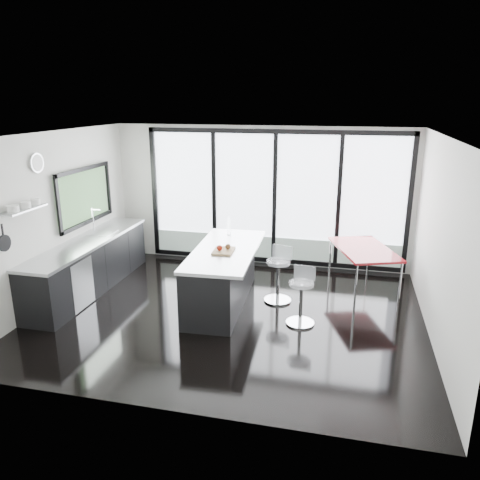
% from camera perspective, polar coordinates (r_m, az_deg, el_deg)
% --- Properties ---
extents(floor, '(6.00, 5.00, 0.00)m').
position_cam_1_polar(floor, '(7.57, -1.28, -8.96)').
color(floor, black).
rests_on(floor, ground).
extents(ceiling, '(6.00, 5.00, 0.00)m').
position_cam_1_polar(ceiling, '(6.83, -1.43, 12.69)').
color(ceiling, white).
rests_on(ceiling, wall_back).
extents(wall_back, '(6.00, 0.09, 2.80)m').
position_cam_1_polar(wall_back, '(9.39, 4.08, 4.38)').
color(wall_back, beige).
rests_on(wall_back, ground).
extents(wall_front, '(6.00, 0.00, 2.80)m').
position_cam_1_polar(wall_front, '(4.83, -8.90, -6.50)').
color(wall_front, beige).
rests_on(wall_front, ground).
extents(wall_left, '(0.26, 5.00, 2.80)m').
position_cam_1_polar(wall_left, '(8.50, -20.71, 4.00)').
color(wall_left, beige).
rests_on(wall_left, ground).
extents(wall_right, '(0.00, 5.00, 2.80)m').
position_cam_1_polar(wall_right, '(6.97, 23.26, -0.33)').
color(wall_right, beige).
rests_on(wall_right, ground).
extents(counter_cabinets, '(0.69, 3.24, 1.36)m').
position_cam_1_polar(counter_cabinets, '(8.73, -17.87, -2.90)').
color(counter_cabinets, black).
rests_on(counter_cabinets, floor).
extents(island, '(1.11, 2.40, 1.25)m').
position_cam_1_polar(island, '(7.77, -2.30, -4.34)').
color(island, black).
rests_on(island, floor).
extents(bar_stool_near, '(0.50, 0.50, 0.69)m').
position_cam_1_polar(bar_stool_near, '(7.16, 7.42, -7.63)').
color(bar_stool_near, silver).
rests_on(bar_stool_near, floor).
extents(bar_stool_far, '(0.56, 0.56, 0.73)m').
position_cam_1_polar(bar_stool_far, '(7.89, 4.65, -4.99)').
color(bar_stool_far, silver).
rests_on(bar_stool_far, floor).
extents(red_table, '(1.31, 1.69, 0.80)m').
position_cam_1_polar(red_table, '(8.55, 14.71, -3.51)').
color(red_table, maroon).
rests_on(red_table, floor).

